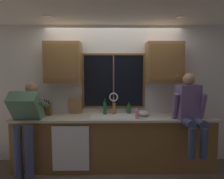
% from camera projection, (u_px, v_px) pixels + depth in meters
% --- Properties ---
extents(back_wall, '(5.83, 0.12, 2.55)m').
position_uv_depth(back_wall, '(113.00, 94.00, 3.95)').
color(back_wall, silver).
rests_on(back_wall, floor).
extents(ceiling_downlight_left, '(0.14, 0.14, 0.01)m').
position_uv_depth(ceiling_downlight_left, '(47.00, 17.00, 3.17)').
color(ceiling_downlight_left, '#FFEAB2').
extents(ceiling_downlight_right, '(0.14, 0.14, 0.01)m').
position_uv_depth(ceiling_downlight_right, '(181.00, 17.00, 3.19)').
color(ceiling_downlight_right, '#FFEAB2').
extents(window_glass, '(1.10, 0.02, 0.95)m').
position_uv_depth(window_glass, '(114.00, 81.00, 3.86)').
color(window_glass, black).
extents(window_frame_top, '(1.17, 0.02, 0.04)m').
position_uv_depth(window_frame_top, '(114.00, 54.00, 3.81)').
color(window_frame_top, brown).
extents(window_frame_bottom, '(1.17, 0.02, 0.04)m').
position_uv_depth(window_frame_bottom, '(114.00, 107.00, 3.90)').
color(window_frame_bottom, brown).
extents(window_frame_left, '(0.03, 0.02, 0.95)m').
position_uv_depth(window_frame_left, '(83.00, 81.00, 3.85)').
color(window_frame_left, brown).
extents(window_frame_right, '(0.03, 0.02, 0.95)m').
position_uv_depth(window_frame_right, '(144.00, 81.00, 3.86)').
color(window_frame_right, brown).
extents(window_mullion_center, '(0.02, 0.02, 0.95)m').
position_uv_depth(window_mullion_center, '(114.00, 81.00, 3.85)').
color(window_mullion_center, brown).
extents(lower_cabinet_run, '(3.43, 0.58, 0.88)m').
position_uv_depth(lower_cabinet_run, '(114.00, 143.00, 3.68)').
color(lower_cabinet_run, brown).
rests_on(lower_cabinet_run, floor).
extents(countertop, '(3.49, 0.62, 0.04)m').
position_uv_depth(countertop, '(114.00, 118.00, 3.62)').
color(countertop, beige).
rests_on(countertop, lower_cabinet_run).
extents(dishwasher_front, '(0.60, 0.02, 0.74)m').
position_uv_depth(dishwasher_front, '(71.00, 149.00, 3.36)').
color(dishwasher_front, white).
extents(upper_cabinet_left, '(0.63, 0.36, 0.72)m').
position_uv_depth(upper_cabinet_left, '(63.00, 63.00, 3.66)').
color(upper_cabinet_left, olive).
extents(upper_cabinet_right, '(0.63, 0.36, 0.72)m').
position_uv_depth(upper_cabinet_right, '(164.00, 63.00, 3.68)').
color(upper_cabinet_right, olive).
extents(sink, '(0.80, 0.46, 0.21)m').
position_uv_depth(sink, '(114.00, 122.00, 3.64)').
color(sink, silver).
rests_on(sink, lower_cabinet_run).
extents(faucet, '(0.18, 0.09, 0.40)m').
position_uv_depth(faucet, '(114.00, 101.00, 3.78)').
color(faucet, silver).
rests_on(faucet, countertop).
extents(person_standing, '(0.53, 0.70, 1.53)m').
position_uv_depth(person_standing, '(27.00, 119.00, 3.31)').
color(person_standing, '#384260').
rests_on(person_standing, floor).
extents(person_sitting_on_counter, '(0.54, 0.65, 1.26)m').
position_uv_depth(person_sitting_on_counter, '(190.00, 109.00, 3.36)').
color(person_sitting_on_counter, '#384260').
rests_on(person_sitting_on_counter, countertop).
extents(knife_block, '(0.12, 0.18, 0.32)m').
position_uv_depth(knife_block, '(48.00, 109.00, 3.70)').
color(knife_block, brown).
rests_on(knife_block, countertop).
extents(cutting_board, '(0.24, 0.08, 0.31)m').
position_uv_depth(cutting_board, '(75.00, 106.00, 3.82)').
color(cutting_board, '#997047').
rests_on(cutting_board, countertop).
extents(mixing_bowl, '(0.21, 0.21, 0.11)m').
position_uv_depth(mixing_bowl, '(144.00, 113.00, 3.66)').
color(mixing_bowl, '#B7B7BC').
rests_on(mixing_bowl, countertop).
extents(soap_dispenser, '(0.06, 0.07, 0.19)m').
position_uv_depth(soap_dispenser, '(137.00, 114.00, 3.44)').
color(soap_dispenser, pink).
rests_on(soap_dispenser, countertop).
extents(bottle_green_glass, '(0.06, 0.06, 0.27)m').
position_uv_depth(bottle_green_glass, '(114.00, 108.00, 3.80)').
color(bottle_green_glass, olive).
rests_on(bottle_green_glass, countertop).
extents(bottle_tall_clear, '(0.07, 0.07, 0.22)m').
position_uv_depth(bottle_tall_clear, '(129.00, 109.00, 3.86)').
color(bottle_tall_clear, '#1E592D').
rests_on(bottle_tall_clear, countertop).
extents(bottle_amber_small, '(0.06, 0.06, 0.30)m').
position_uv_depth(bottle_amber_small, '(105.00, 108.00, 3.78)').
color(bottle_amber_small, '#1E592D').
rests_on(bottle_amber_small, countertop).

